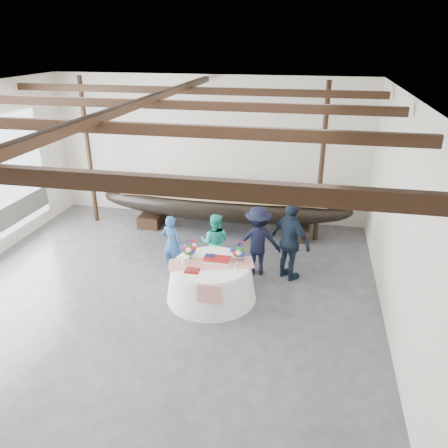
# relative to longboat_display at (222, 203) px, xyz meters

# --- Properties ---
(floor) EXTENTS (10.00, 12.00, 0.01)m
(floor) POSITION_rel_longboat_display_xyz_m (-0.69, -4.84, -0.92)
(floor) COLOR #3D3D42
(floor) RESTS_ON ground
(wall_back) EXTENTS (10.00, 0.02, 4.50)m
(wall_back) POSITION_rel_longboat_display_xyz_m (-0.69, 1.16, 1.33)
(wall_back) COLOR silver
(wall_back) RESTS_ON ground
(wall_right) EXTENTS (0.02, 12.00, 4.50)m
(wall_right) POSITION_rel_longboat_display_xyz_m (4.31, -4.84, 1.33)
(wall_right) COLOR silver
(wall_right) RESTS_ON ground
(ceiling) EXTENTS (10.00, 12.00, 0.01)m
(ceiling) POSITION_rel_longboat_display_xyz_m (-0.69, -4.84, 3.58)
(ceiling) COLOR white
(ceiling) RESTS_ON wall_back
(pavilion_structure) EXTENTS (9.80, 11.76, 4.50)m
(pavilion_structure) POSITION_rel_longboat_display_xyz_m (-0.69, -4.02, 3.09)
(pavilion_structure) COLOR black
(pavilion_structure) RESTS_ON ground
(longboat_display) EXTENTS (7.65, 1.53, 1.43)m
(longboat_display) POSITION_rel_longboat_display_xyz_m (0.00, 0.00, 0.00)
(longboat_display) COLOR black
(longboat_display) RESTS_ON ground
(banquet_table) EXTENTS (2.04, 2.04, 0.87)m
(banquet_table) POSITION_rel_longboat_display_xyz_m (0.53, -3.68, -0.48)
(banquet_table) COLOR white
(banquet_table) RESTS_ON ground
(tabletop_items) EXTENTS (1.96, 1.06, 0.40)m
(tabletop_items) POSITION_rel_longboat_display_xyz_m (0.49, -3.51, 0.10)
(tabletop_items) COLOR #B61712
(tabletop_items) RESTS_ON banquet_table
(guest_woman_blue) EXTENTS (0.59, 0.44, 1.49)m
(guest_woman_blue) POSITION_rel_longboat_display_xyz_m (-0.75, -2.62, -0.17)
(guest_woman_blue) COLOR navy
(guest_woman_blue) RESTS_ON ground
(guest_woman_teal) EXTENTS (0.74, 0.58, 1.51)m
(guest_woman_teal) POSITION_rel_longboat_display_xyz_m (0.31, -2.36, -0.16)
(guest_woman_teal) COLOR #21AC94
(guest_woman_teal) RESTS_ON ground
(guest_man_left) EXTENTS (1.23, 0.81, 1.78)m
(guest_man_left) POSITION_rel_longboat_display_xyz_m (1.39, -2.34, -0.02)
(guest_man_left) COLOR black
(guest_man_left) RESTS_ON ground
(guest_man_right) EXTENTS (1.21, 1.12, 1.99)m
(guest_man_right) POSITION_rel_longboat_display_xyz_m (2.19, -2.44, 0.08)
(guest_man_right) COLOR #131F2F
(guest_man_right) RESTS_ON ground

